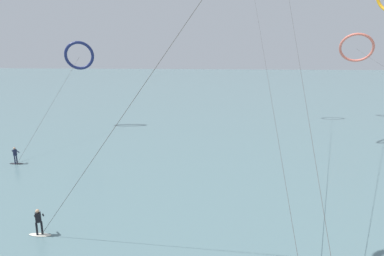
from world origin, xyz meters
TOP-DOWN VIEW (x-y plane):
  - sea_water at (0.00, 107.87)m, footprint 400.00×200.00m
  - surfer_ivory at (-8.61, 16.89)m, footprint 1.40×0.69m
  - surfer_charcoal at (-18.04, 29.00)m, footprint 1.40×0.60m
  - kite_coral at (23.37, 57.46)m, footprint 6.01×48.68m
  - kite_navy at (-18.72, 46.73)m, footprint 4.32×18.97m

SIDE VIEW (x-z plane):
  - sea_water at x=0.00m, z-range 0.00..0.08m
  - surfer_ivory at x=-8.61m, z-range -0.03..1.67m
  - surfer_charcoal at x=-18.04m, z-range -0.03..1.67m
  - kite_navy at x=-18.72m, z-range 4.10..16.48m
  - kite_coral at x=23.37m, z-range 4.53..18.36m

